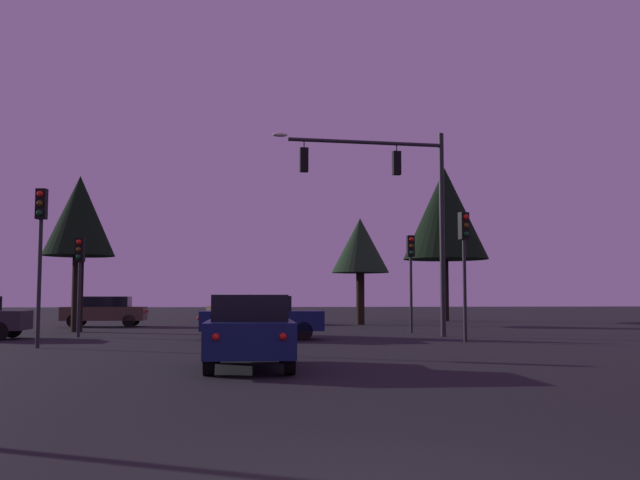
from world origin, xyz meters
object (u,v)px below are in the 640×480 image
(traffic_light_corner_right, at_px, (464,250))
(car_parked_lot, at_px, (248,310))
(traffic_light_corner_left, at_px, (80,266))
(tree_center_horizon, at_px, (79,217))
(traffic_light_far_side, at_px, (411,263))
(car_far_lane, at_px, (105,311))
(tree_behind_sign, at_px, (360,246))
(car_crossing_right, at_px, (260,317))
(traffic_signal_mast_arm, at_px, (397,194))
(traffic_light_median, at_px, (40,235))
(car_nearside_lane, at_px, (250,330))
(tree_left_far, at_px, (445,214))

(traffic_light_corner_right, distance_m, car_parked_lot, 18.77)
(car_parked_lot, bearing_deg, traffic_light_corner_right, -68.67)
(traffic_light_corner_left, relative_size, tree_center_horizon, 0.55)
(traffic_light_corner_left, xyz_separation_m, traffic_light_corner_right, (13.30, -4.68, 0.40))
(traffic_light_far_side, xyz_separation_m, car_far_lane, (-13.84, 8.00, -2.11))
(traffic_light_far_side, relative_size, tree_behind_sign, 0.71)
(traffic_light_corner_right, xyz_separation_m, car_crossing_right, (-6.65, 2.38, -2.25))
(traffic_signal_mast_arm, relative_size, car_far_lane, 1.87)
(car_parked_lot, distance_m, tree_center_horizon, 11.99)
(traffic_light_corner_left, distance_m, traffic_light_far_side, 13.28)
(car_crossing_right, bearing_deg, tree_behind_sign, 65.97)
(traffic_light_corner_right, bearing_deg, car_crossing_right, 160.27)
(traffic_light_median, bearing_deg, car_crossing_right, 28.52)
(car_nearside_lane, height_order, car_parked_lot, same)
(traffic_signal_mast_arm, xyz_separation_m, traffic_light_corner_left, (-11.80, 1.37, -2.73))
(traffic_signal_mast_arm, distance_m, car_nearside_lane, 13.56)
(traffic_light_far_side, bearing_deg, traffic_light_corner_left, -171.53)
(traffic_signal_mast_arm, bearing_deg, car_crossing_right, -169.85)
(traffic_light_median, relative_size, car_far_lane, 1.13)
(car_far_lane, xyz_separation_m, tree_left_far, (19.70, 6.55, 5.97))
(traffic_light_corner_right, relative_size, traffic_light_median, 0.92)
(traffic_light_corner_right, height_order, traffic_light_median, traffic_light_median)
(car_far_lane, height_order, tree_behind_sign, tree_behind_sign)
(car_nearside_lane, relative_size, tree_left_far, 0.43)
(car_parked_lot, bearing_deg, traffic_light_far_side, -58.38)
(traffic_signal_mast_arm, relative_size, traffic_light_corner_right, 1.80)
(car_nearside_lane, height_order, tree_center_horizon, tree_center_horizon)
(traffic_light_far_side, bearing_deg, car_far_lane, 149.97)
(traffic_light_median, relative_size, car_parked_lot, 1.03)
(car_far_lane, distance_m, tree_center_horizon, 7.05)
(traffic_light_corner_right, xyz_separation_m, traffic_light_far_side, (-0.17, 6.63, -0.14))
(traffic_light_corner_right, bearing_deg, traffic_light_median, -174.81)
(traffic_light_corner_left, distance_m, traffic_light_median, 5.91)
(traffic_light_corner_left, height_order, car_crossing_right, traffic_light_corner_left)
(car_crossing_right, xyz_separation_m, tree_center_horizon, (-7.58, 6.54, 4.13))
(traffic_light_corner_left, relative_size, car_far_lane, 0.89)
(traffic_signal_mast_arm, distance_m, tree_left_far, 19.32)
(car_far_lane, distance_m, tree_left_far, 21.60)
(car_nearside_lane, xyz_separation_m, tree_behind_sign, (6.49, 23.67, 3.45))
(traffic_light_far_side, distance_m, car_nearside_lane, 16.47)
(traffic_light_corner_left, height_order, car_parked_lot, traffic_light_corner_left)
(traffic_light_corner_right, relative_size, car_nearside_lane, 1.04)
(traffic_light_corner_left, xyz_separation_m, tree_behind_sign, (12.53, 10.90, 1.60))
(tree_left_far, bearing_deg, car_parked_lot, -162.95)
(traffic_light_corner_left, distance_m, car_parked_lot, 14.38)
(traffic_light_corner_right, bearing_deg, tree_behind_sign, 92.82)
(tree_left_far, bearing_deg, traffic_light_far_side, -111.94)
(traffic_signal_mast_arm, bearing_deg, car_far_lane, 137.84)
(car_crossing_right, relative_size, car_far_lane, 1.05)
(car_nearside_lane, distance_m, car_parked_lot, 25.45)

